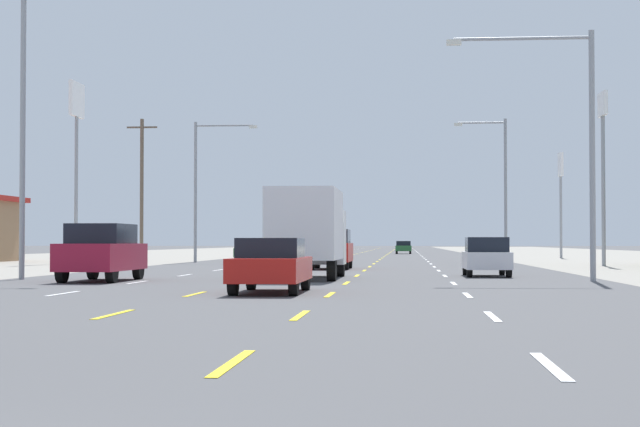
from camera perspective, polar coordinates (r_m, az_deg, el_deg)
The scene contains 20 objects.
ground_plane at distance 70.62m, azimuth 1.72°, elevation -2.67°, with size 572.00×572.00×0.00m, color #4C4C4F.
lane_markings at distance 109.08m, azimuth 2.77°, elevation -2.28°, with size 10.64×227.60×0.01m.
sedan_center_turn_nearest at distance 27.66m, azimuth -2.70°, elevation -2.82°, with size 1.80×4.50×1.46m.
suv_far_left_near at distance 36.65m, azimuth -11.90°, elevation -2.06°, with size 1.98×4.90×1.98m.
box_truck_center_turn_mid at distance 37.99m, azimuth -0.67°, elevation -0.85°, with size 2.40×7.20×3.23m.
hatchback_far_right_midfar at distance 41.29m, azimuth 9.13°, elevation -2.35°, with size 1.72×3.90×1.54m.
suv_center_turn_far at distance 51.87m, azimuth 0.61°, elevation -1.94°, with size 1.98×4.90×1.98m.
sedan_far_left_farther at distance 72.37m, azimuth -3.79°, elevation -2.05°, with size 1.80×4.50×1.46m.
suv_far_left_farthest at distance 88.11m, azimuth -2.42°, elevation -1.79°, with size 1.98×4.90×1.98m.
suv_far_left_distant_a at distance 108.78m, azimuth -0.83°, elevation -1.75°, with size 1.98×4.90×1.98m.
sedan_inner_left_distant_b at distance 111.87m, azimuth 1.07°, elevation -1.88°, with size 1.80×4.50×1.46m.
sedan_inner_right_distant_c at distance 118.57m, azimuth 4.61°, elevation -1.86°, with size 1.80×4.50×1.46m.
pole_sign_left_row_2 at distance 67.66m, azimuth -13.23°, elevation 4.89°, with size 0.24×2.51×11.48m.
pole_sign_right_row_1 at distance 60.84m, azimuth 15.29°, elevation 4.00°, with size 0.24×1.93×9.83m.
pole_sign_right_row_2 at distance 89.54m, azimuth 13.09°, elevation 1.82°, with size 0.24×1.75×8.86m.
streetlight_left_row_0 at distance 39.16m, azimuth -15.52°, elevation 5.45°, with size 3.99×0.26×10.68m.
streetlight_right_row_0 at distance 37.13m, azimuth 13.77°, elevation 4.44°, with size 5.11×0.26×8.72m.
streetlight_left_row_1 at distance 68.97m, azimuth -6.50°, elevation 1.82°, with size 4.20×0.26×9.30m.
streetlight_right_row_1 at distance 67.93m, azimuth 9.90°, elevation 1.81°, with size 3.38×0.26×9.33m.
utility_pole_left_row_1 at distance 75.18m, azimuth -9.77°, elevation 1.44°, with size 2.20×0.26×10.17m.
Camera 1 is at (3.68, -4.51, 1.36)m, focal length 58.21 mm.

